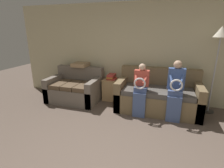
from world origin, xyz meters
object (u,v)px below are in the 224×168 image
at_px(floor_lamp, 220,41).
at_px(couch_side, 76,89).
at_px(throw_pillow, 81,65).
at_px(child_left_seated, 141,88).
at_px(couch_main, 157,96).
at_px(book_stack, 111,77).
at_px(child_right_seated, 175,89).
at_px(side_shelf, 111,89).

bearing_deg(floor_lamp, couch_side, -175.77).
bearing_deg(throw_pillow, couch_side, -93.19).
height_order(couch_side, child_left_seated, child_left_seated).
xyz_separation_m(couch_main, floor_lamp, (1.17, 0.22, 1.30)).
bearing_deg(couch_main, book_stack, 167.02).
bearing_deg(child_left_seated, child_right_seated, 0.83).
distance_m(couch_side, child_right_seated, 2.61).
relative_size(child_left_seated, floor_lamp, 0.60).
height_order(child_left_seated, floor_lamp, floor_lamp).
bearing_deg(floor_lamp, child_right_seated, -142.88).
height_order(child_left_seated, throw_pillow, child_left_seated).
bearing_deg(child_right_seated, side_shelf, 157.19).
xyz_separation_m(couch_side, child_right_seated, (2.55, -0.37, 0.38)).
relative_size(couch_main, couch_side, 1.41).
bearing_deg(book_stack, child_left_seated, -37.82).
xyz_separation_m(book_stack, throw_pillow, (-0.92, 0.02, 0.28)).
height_order(couch_main, book_stack, couch_main).
relative_size(child_right_seated, book_stack, 4.50).
xyz_separation_m(child_left_seated, child_right_seated, (0.72, 0.01, 0.05)).
relative_size(child_left_seated, side_shelf, 2.01).
bearing_deg(child_left_seated, couch_main, 48.44).
height_order(couch_main, throw_pillow, throw_pillow).
bearing_deg(couch_side, couch_main, 0.73).
relative_size(book_stack, floor_lamp, 0.15).
xyz_separation_m(side_shelf, throw_pillow, (-0.91, 0.02, 0.63)).
bearing_deg(child_right_seated, couch_side, 171.80).
relative_size(couch_main, floor_lamp, 0.99).
xyz_separation_m(child_right_seated, floor_lamp, (0.81, 0.62, 0.95)).
height_order(couch_side, floor_lamp, floor_lamp).
xyz_separation_m(child_left_seated, side_shelf, (-0.90, 0.69, -0.34)).
height_order(book_stack, floor_lamp, floor_lamp).
height_order(child_left_seated, book_stack, child_left_seated).
xyz_separation_m(child_right_seated, book_stack, (-1.62, 0.69, -0.04)).
bearing_deg(side_shelf, child_right_seated, -22.81).
bearing_deg(child_left_seated, book_stack, 142.18).
bearing_deg(couch_side, child_left_seated, -11.67).
distance_m(child_right_seated, side_shelf, 1.80).
distance_m(child_left_seated, child_right_seated, 0.72).
height_order(couch_side, book_stack, couch_side).
bearing_deg(side_shelf, child_left_seated, -37.55).
relative_size(couch_main, child_left_seated, 1.64).
relative_size(child_right_seated, side_shelf, 2.19).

